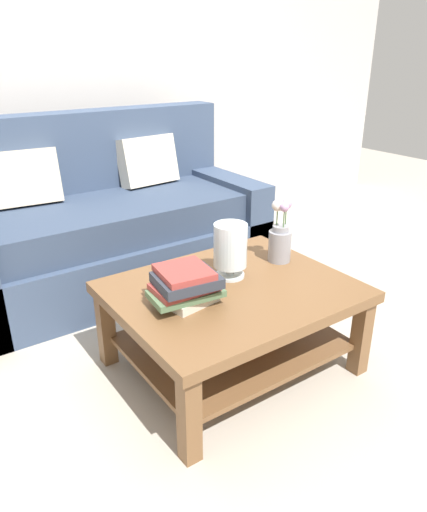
{
  "coord_description": "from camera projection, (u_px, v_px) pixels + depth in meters",
  "views": [
    {
      "loc": [
        -1.2,
        -1.87,
        1.43
      ],
      "look_at": [
        -0.01,
        -0.17,
        0.53
      ],
      "focal_mm": 33.83,
      "sensor_mm": 36.0,
      "label": 1
    }
  ],
  "objects": [
    {
      "name": "ground_plane",
      "position": [
        198.0,
        335.0,
        2.6
      ],
      "size": [
        10.0,
        10.0,
        0.0
      ],
      "primitive_type": "plane",
      "color": "#ADA393"
    },
    {
      "name": "back_wall",
      "position": [
        64.0,
        60.0,
        3.31
      ],
      "size": [
        6.4,
        0.12,
        2.7
      ],
      "primitive_type": "cube",
      "color": "#BCB7B2",
      "rests_on": "ground"
    },
    {
      "name": "couch",
      "position": [
        108.0,
        227.0,
        3.11
      ],
      "size": [
        1.93,
        0.9,
        1.06
      ],
      "color": "#384760",
      "rests_on": "ground"
    },
    {
      "name": "coffee_table",
      "position": [
        233.0,
        309.0,
        2.23
      ],
      "size": [
        1.06,
        0.86,
        0.43
      ],
      "color": "brown",
      "rests_on": "ground"
    },
    {
      "name": "book_stack_main",
      "position": [
        186.0,
        286.0,
        2.0
      ],
      "size": [
        0.32,
        0.25,
        0.16
      ],
      "color": "beige",
      "rests_on": "coffee_table"
    },
    {
      "name": "glass_hurricane_vase",
      "position": [
        230.0,
        247.0,
        2.23
      ],
      "size": [
        0.16,
        0.16,
        0.26
      ],
      "color": "silver",
      "rests_on": "coffee_table"
    },
    {
      "name": "flower_pitcher",
      "position": [
        280.0,
        238.0,
        2.41
      ],
      "size": [
        0.12,
        0.11,
        0.32
      ],
      "color": "gray",
      "rests_on": "coffee_table"
    }
  ]
}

